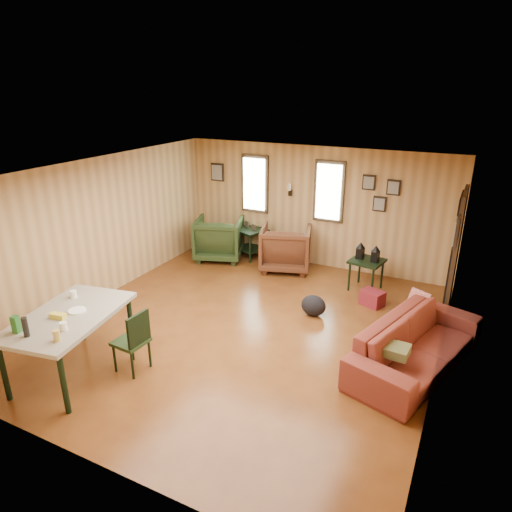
{
  "coord_description": "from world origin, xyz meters",
  "views": [
    {
      "loc": [
        2.89,
        -5.41,
        3.54
      ],
      "look_at": [
        0.0,
        0.4,
        1.05
      ],
      "focal_mm": 32.0,
      "sensor_mm": 36.0,
      "label": 1
    }
  ],
  "objects_px": {
    "sofa": "(418,337)",
    "side_table": "(367,259)",
    "dining_table": "(68,321)",
    "recliner_brown": "(286,246)",
    "recliner_green": "(219,237)",
    "end_table": "(251,238)"
  },
  "relations": [
    {
      "from": "sofa",
      "to": "recliner_green",
      "type": "height_order",
      "value": "recliner_green"
    },
    {
      "from": "end_table",
      "to": "dining_table",
      "type": "relative_size",
      "value": 0.44
    },
    {
      "from": "sofa",
      "to": "recliner_brown",
      "type": "height_order",
      "value": "recliner_brown"
    },
    {
      "from": "recliner_brown",
      "to": "sofa",
      "type": "bearing_deg",
      "value": 122.15
    },
    {
      "from": "sofa",
      "to": "recliner_green",
      "type": "relative_size",
      "value": 2.34
    },
    {
      "from": "sofa",
      "to": "side_table",
      "type": "distance_m",
      "value": 2.43
    },
    {
      "from": "sofa",
      "to": "dining_table",
      "type": "distance_m",
      "value": 4.45
    },
    {
      "from": "side_table",
      "to": "dining_table",
      "type": "height_order",
      "value": "dining_table"
    },
    {
      "from": "sofa",
      "to": "recliner_green",
      "type": "distance_m",
      "value": 4.91
    },
    {
      "from": "end_table",
      "to": "dining_table",
      "type": "distance_m",
      "value": 4.75
    },
    {
      "from": "recliner_brown",
      "to": "end_table",
      "type": "xyz_separation_m",
      "value": [
        -0.92,
        0.28,
        -0.06
      ]
    },
    {
      "from": "sofa",
      "to": "end_table",
      "type": "relative_size",
      "value": 2.92
    },
    {
      "from": "sofa",
      "to": "side_table",
      "type": "height_order",
      "value": "sofa"
    },
    {
      "from": "recliner_green",
      "to": "end_table",
      "type": "height_order",
      "value": "recliner_green"
    },
    {
      "from": "recliner_brown",
      "to": "side_table",
      "type": "distance_m",
      "value": 1.7
    },
    {
      "from": "sofa",
      "to": "dining_table",
      "type": "relative_size",
      "value": 1.28
    },
    {
      "from": "end_table",
      "to": "dining_table",
      "type": "xyz_separation_m",
      "value": [
        -0.14,
        -4.73,
        0.33
      ]
    },
    {
      "from": "sofa",
      "to": "end_table",
      "type": "bearing_deg",
      "value": 71.9
    },
    {
      "from": "sofa",
      "to": "dining_table",
      "type": "bearing_deg",
      "value": 134.9
    },
    {
      "from": "sofa",
      "to": "recliner_brown",
      "type": "bearing_deg",
      "value": 67.3
    },
    {
      "from": "recliner_green",
      "to": "dining_table",
      "type": "height_order",
      "value": "dining_table"
    },
    {
      "from": "recliner_green",
      "to": "dining_table",
      "type": "bearing_deg",
      "value": 75.53
    }
  ]
}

